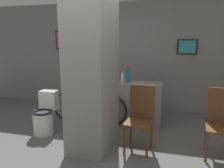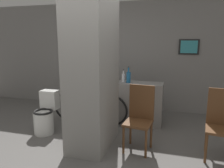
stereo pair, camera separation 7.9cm
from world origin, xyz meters
name	(u,v)px [view 2 (the right image)]	position (x,y,z in m)	size (l,w,h in m)	color
ground_plane	(82,159)	(0.00, 0.00, 0.00)	(14.00, 14.00, 0.00)	#5B5956
wall_back	(124,56)	(0.00, 2.63, 1.30)	(8.00, 0.09, 2.60)	gray
pillar_center	(93,66)	(-0.02, 0.52, 1.30)	(0.62, 1.04, 2.60)	gray
counter_shelf	(128,102)	(0.32, 1.64, 0.43)	(1.41, 0.44, 0.86)	gray
toilet	(46,115)	(-1.05, 0.72, 0.33)	(0.36, 0.52, 0.76)	silver
chair_near_pillar	(140,116)	(0.73, 0.58, 0.54)	(0.44, 0.44, 1.01)	brown
chair_by_doorway	(221,122)	(1.90, 0.64, 0.54)	(0.45, 0.45, 1.01)	brown
bicycle	(89,108)	(-0.43, 1.36, 0.33)	(1.62, 0.42, 0.68)	black
bottle_tall	(128,77)	(0.33, 1.60, 0.98)	(0.09, 0.09, 0.33)	#19598C
bottle_short	(123,77)	(0.21, 1.66, 0.95)	(0.07, 0.07, 0.26)	silver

